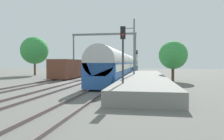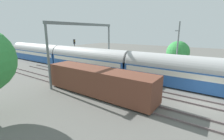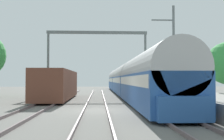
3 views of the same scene
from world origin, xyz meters
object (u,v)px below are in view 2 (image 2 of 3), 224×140
at_px(passenger_train, 88,59).
at_px(catenary_gantry, 84,40).
at_px(person_crossing, 107,65).
at_px(railway_signal_far, 75,49).
at_px(freight_car, 99,81).

xyz_separation_m(passenger_train, catenary_gantry, (-3.87, -3.05, 3.63)).
distance_m(person_crossing, railway_signal_far, 8.66).
xyz_separation_m(railway_signal_far, catenary_gantry, (-5.79, -8.56, 2.30)).
bearing_deg(person_crossing, freight_car, 94.50).
bearing_deg(passenger_train, freight_car, -131.23).
xyz_separation_m(passenger_train, freight_car, (-7.74, -8.84, -0.50)).
bearing_deg(person_crossing, catenary_gantry, 64.20).
bearing_deg(catenary_gantry, person_crossing, 2.12).
bearing_deg(catenary_gantry, passenger_train, 38.27).
distance_m(railway_signal_far, catenary_gantry, 10.58).
distance_m(freight_car, railway_signal_far, 17.39).
relative_size(passenger_train, catenary_gantry, 4.05).
bearing_deg(railway_signal_far, person_crossing, -91.57).
height_order(passenger_train, catenary_gantry, catenary_gantry).
distance_m(freight_car, catenary_gantry, 8.09).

